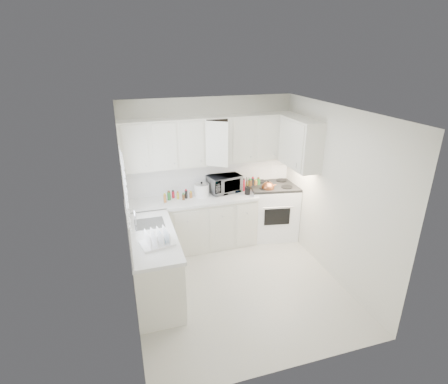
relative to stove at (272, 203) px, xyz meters
name	(u,v)px	position (x,y,z in m)	size (l,w,h in m)	color
floor	(238,285)	(-1.13, -1.30, -0.66)	(3.20, 3.20, 0.00)	#B8B5A8
ceiling	(241,111)	(-1.13, -1.30, 1.94)	(3.20, 3.20, 0.00)	white
wall_back	(209,171)	(-1.13, 0.30, 0.64)	(3.00, 3.00, 0.00)	beige
wall_front	(293,271)	(-1.13, -2.90, 0.64)	(3.00, 3.00, 0.00)	beige
wall_left	(127,221)	(-2.63, -1.30, 0.64)	(3.20, 3.20, 0.00)	beige
wall_right	(333,195)	(0.37, -1.30, 0.64)	(3.20, 3.20, 0.00)	beige
window_blinds	(125,193)	(-2.61, -0.95, 0.89)	(0.06, 0.96, 1.06)	white
lower_cabinets_back	(193,224)	(-1.52, 0.00, -0.21)	(2.22, 0.60, 0.90)	beige
lower_cabinets_left	(154,266)	(-2.33, -1.10, -0.21)	(0.60, 1.60, 0.90)	beige
countertop_back	(192,200)	(-1.52, -0.01, 0.26)	(2.24, 0.64, 0.05)	silver
countertop_left	(152,236)	(-2.32, -1.10, 0.26)	(0.64, 1.62, 0.05)	silver
backsplash_back	(209,176)	(-1.13, 0.29, 0.56)	(2.98, 0.02, 0.55)	silver
backsplash_left	(128,220)	(-2.62, -1.10, 0.56)	(0.02, 1.60, 0.55)	silver
upper_cabinets_back	(211,163)	(-1.13, 0.14, 0.84)	(3.00, 0.33, 0.80)	beige
upper_cabinets_right	(298,167)	(0.21, -0.48, 0.84)	(0.33, 0.90, 0.80)	beige
sink	(149,216)	(-2.32, -0.75, 0.41)	(0.42, 0.38, 0.30)	gray
stove	(272,203)	(0.00, 0.00, 0.00)	(0.86, 0.71, 1.33)	white
tea_kettle	(268,187)	(-0.18, -0.16, 0.40)	(0.28, 0.23, 0.26)	#9F482B
frying_pan	(278,184)	(0.18, 0.16, 0.30)	(0.25, 0.42, 0.04)	black
microwave	(224,182)	(-0.90, 0.13, 0.48)	(0.56, 0.31, 0.38)	gray
rice_cooker	(202,189)	(-1.33, 0.07, 0.42)	(0.26, 0.26, 0.26)	white
paper_towel	(212,185)	(-1.12, 0.17, 0.42)	(0.12, 0.12, 0.27)	white
utensil_crock	(248,186)	(-0.55, -0.11, 0.45)	(0.11, 0.11, 0.33)	black
dish_rack	(157,237)	(-2.29, -1.39, 0.40)	(0.41, 0.31, 0.23)	white
spice_left_0	(164,195)	(-1.98, 0.12, 0.35)	(0.06, 0.06, 0.13)	#9F5F2B
spice_left_1	(169,197)	(-1.90, 0.03, 0.35)	(0.06, 0.06, 0.13)	#25702D
spice_left_2	(173,194)	(-1.83, 0.12, 0.35)	(0.06, 0.06, 0.13)	#B11727
spice_left_3	(178,196)	(-1.75, 0.03, 0.35)	(0.06, 0.06, 0.13)	gold
spice_left_4	(181,193)	(-1.68, 0.12, 0.35)	(0.06, 0.06, 0.13)	#523117
spice_left_5	(187,195)	(-1.60, 0.03, 0.35)	(0.06, 0.06, 0.13)	black
spice_left_6	(190,192)	(-1.53, 0.12, 0.35)	(0.06, 0.06, 0.13)	#9F5F2B
sauce_right_0	(242,184)	(-0.55, 0.16, 0.38)	(0.06, 0.06, 0.19)	#B11727
sauce_right_1	(246,185)	(-0.49, 0.10, 0.38)	(0.06, 0.06, 0.19)	gold
sauce_right_2	(248,183)	(-0.44, 0.16, 0.38)	(0.06, 0.06, 0.19)	#523117
sauce_right_3	(252,184)	(-0.38, 0.10, 0.38)	(0.06, 0.06, 0.19)	black
sauce_right_4	(253,183)	(-0.33, 0.16, 0.38)	(0.06, 0.06, 0.19)	#9F5F2B
sauce_right_5	(257,184)	(-0.27, 0.10, 0.38)	(0.06, 0.06, 0.19)	#25702D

